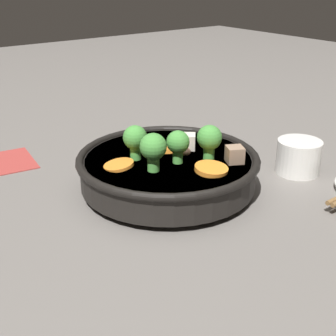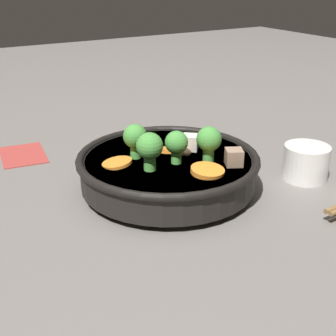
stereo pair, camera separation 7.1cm
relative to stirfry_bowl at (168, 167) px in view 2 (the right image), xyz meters
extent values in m
plane|color=slate|center=(0.00, 0.00, -0.04)|extent=(3.00, 3.00, 0.00)
cylinder|color=black|center=(0.00, 0.00, -0.03)|extent=(0.15, 0.15, 0.01)
cylinder|color=black|center=(0.00, 0.00, -0.01)|extent=(0.27, 0.27, 0.04)
torus|color=black|center=(0.00, 0.00, 0.01)|extent=(0.28, 0.28, 0.01)
cylinder|color=brown|center=(0.00, 0.00, 0.00)|extent=(0.25, 0.25, 0.02)
cylinder|color=orange|center=(-0.02, 0.01, 0.02)|extent=(0.05, 0.05, 0.01)
cylinder|color=orange|center=(0.08, 0.02, 0.02)|extent=(0.06, 0.06, 0.01)
cylinder|color=orange|center=(-0.02, -0.08, 0.02)|extent=(0.06, 0.06, 0.01)
cylinder|color=#59B84C|center=(0.03, -0.05, 0.03)|extent=(0.02, 0.02, 0.02)
sphere|color=#47933D|center=(0.03, -0.05, 0.05)|extent=(0.04, 0.04, 0.04)
cylinder|color=#59B84C|center=(-0.03, -0.04, 0.03)|extent=(0.02, 0.02, 0.02)
sphere|color=#47933D|center=(-0.03, -0.04, 0.05)|extent=(0.04, 0.04, 0.04)
cylinder|color=#59B84C|center=(0.02, 0.00, 0.02)|extent=(0.02, 0.02, 0.02)
sphere|color=#47933D|center=(0.02, 0.00, 0.05)|extent=(0.03, 0.03, 0.03)
cylinder|color=#59B84C|center=(0.04, 0.04, 0.03)|extent=(0.02, 0.02, 0.02)
sphere|color=#47933D|center=(0.04, 0.04, 0.05)|extent=(0.04, 0.04, 0.04)
cube|color=silver|center=(-0.01, 0.05, 0.03)|extent=(0.03, 0.03, 0.02)
cube|color=#9E7F66|center=(0.07, 0.07, 0.03)|extent=(0.03, 0.03, 0.02)
ellipsoid|color=#EA9E84|center=(0.00, 0.02, 0.02)|extent=(0.04, 0.03, 0.02)
cylinder|color=white|center=(0.08, 0.21, -0.01)|extent=(0.07, 0.07, 0.06)
cylinder|color=brown|center=(0.08, 0.21, 0.01)|extent=(0.06, 0.06, 0.00)
cube|color=#A33833|center=(-0.26, -0.16, -0.04)|extent=(0.12, 0.09, 0.00)
camera|label=1|loc=(0.52, -0.39, 0.28)|focal=50.00mm
camera|label=2|loc=(0.56, -0.34, 0.28)|focal=50.00mm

